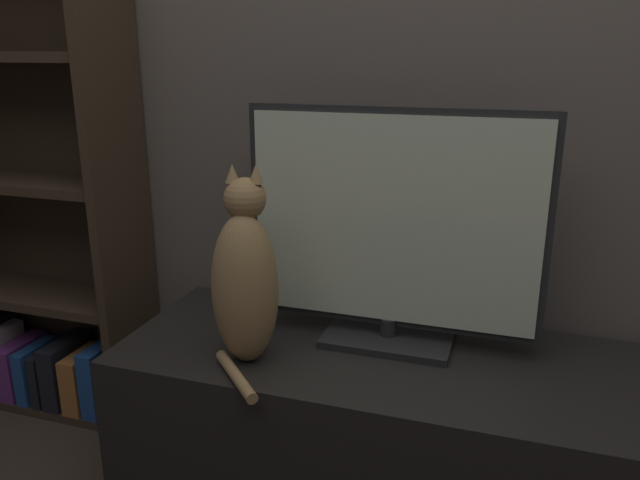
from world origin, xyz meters
name	(u,v)px	position (x,y,z in m)	size (l,w,h in m)	color
wall_back	(425,14)	(0.00, 1.22, 1.30)	(4.80, 0.05, 2.60)	#60564C
tv_stand	(387,430)	(0.00, 0.90, 0.22)	(1.43, 0.55, 0.45)	black
tv	(392,232)	(-0.02, 0.98, 0.76)	(0.78, 0.20, 0.63)	black
cat	(245,281)	(-0.34, 0.77, 0.66)	(0.20, 0.29, 0.50)	#997547
bookshelf	(44,215)	(-1.22, 1.09, 0.68)	(0.68, 0.28, 1.60)	#3D2D1E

